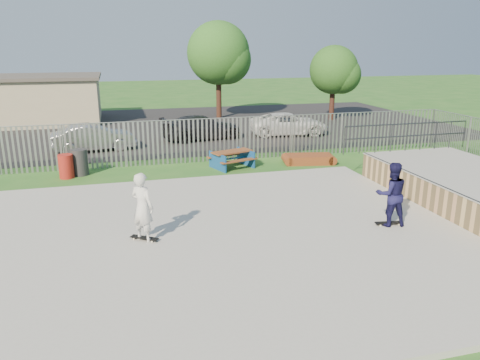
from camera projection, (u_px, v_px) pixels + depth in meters
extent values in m
plane|color=#255F20|center=(198.00, 242.00, 12.88)|extent=(120.00, 120.00, 0.00)
cube|color=#A2A29D|center=(198.00, 240.00, 12.86)|extent=(15.00, 12.00, 0.15)
cube|color=tan|center=(466.00, 188.00, 16.01)|extent=(4.00, 7.00, 1.05)
cube|color=#9E9E99|center=(469.00, 172.00, 15.86)|extent=(4.05, 7.05, 0.04)
cylinder|color=#383A3F|center=(418.00, 176.00, 15.36)|extent=(0.06, 7.00, 0.06)
cube|color=brown|center=(232.00, 152.00, 20.48)|extent=(1.90, 1.21, 0.06)
cube|color=brown|center=(239.00, 161.00, 20.09)|extent=(1.77, 0.82, 0.05)
cube|color=brown|center=(225.00, 155.00, 21.03)|extent=(1.77, 0.82, 0.05)
cube|color=navy|center=(232.00, 159.00, 20.58)|extent=(1.92, 1.80, 0.73)
cube|color=brown|center=(309.00, 159.00, 21.33)|extent=(2.14, 1.34, 0.40)
cylinder|color=maroon|center=(66.00, 166.00, 18.94)|extent=(0.58, 0.58, 0.97)
cylinder|color=#2A292C|center=(80.00, 162.00, 19.35)|extent=(0.65, 0.65, 1.09)
cube|color=black|center=(147.00, 127.00, 30.50)|extent=(40.00, 18.00, 0.02)
imported|color=#9F9EA3|center=(93.00, 138.00, 23.63)|extent=(4.30, 2.11, 1.36)
imported|color=black|center=(202.00, 128.00, 26.53)|extent=(4.86, 2.63, 1.34)
imported|color=white|center=(289.00, 124.00, 27.84)|extent=(4.89, 2.71, 1.30)
cube|color=#B3A98A|center=(23.00, 101.00, 31.81)|extent=(10.00, 6.00, 3.00)
cube|color=#4C4742|center=(20.00, 77.00, 31.36)|extent=(10.40, 6.40, 0.20)
cylinder|color=#3D2218|center=(219.00, 91.00, 33.77)|extent=(0.38, 0.38, 3.96)
sphere|color=#2A591E|center=(218.00, 53.00, 33.03)|extent=(4.44, 4.44, 4.44)
cylinder|color=#3B1F17|center=(332.00, 99.00, 33.20)|extent=(0.36, 0.36, 3.01)
sphere|color=#26501B|center=(334.00, 70.00, 32.63)|extent=(3.37, 3.37, 3.37)
cube|color=black|center=(389.00, 223.00, 13.72)|extent=(0.82, 0.32, 0.02)
cube|color=black|center=(144.00, 238.00, 12.65)|extent=(0.77, 0.62, 0.02)
imported|color=#14133B|center=(391.00, 194.00, 13.47)|extent=(1.02, 0.85, 1.89)
imported|color=silver|center=(142.00, 207.00, 12.41)|extent=(0.81, 0.81, 1.89)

